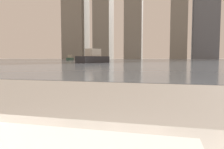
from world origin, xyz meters
TOP-DOWN VIEW (x-y plane):
  - harbor_water at (0.00, 62.00)m, footprint 180.00×110.00m
  - harbor_boat_0 at (-26.95, 60.04)m, footprint 2.45×4.48m
  - harbor_boat_2 at (-9.94, 31.30)m, footprint 3.90×5.94m
  - skyline_tower_0 at (-49.74, 118.00)m, footprint 12.11×12.75m
  - skyline_tower_2 at (-16.56, 118.00)m, footprint 9.43×6.55m

SIDE VIEW (x-z plane):
  - harbor_water at x=0.00m, z-range 0.00..0.01m
  - harbor_boat_0 at x=-26.95m, z-range -0.23..1.37m
  - harbor_boat_2 at x=-9.94m, z-range -0.30..1.81m
  - skyline_tower_2 at x=-16.56m, z-range 0.00..36.03m
  - skyline_tower_0 at x=-49.74m, z-range 0.00..53.57m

